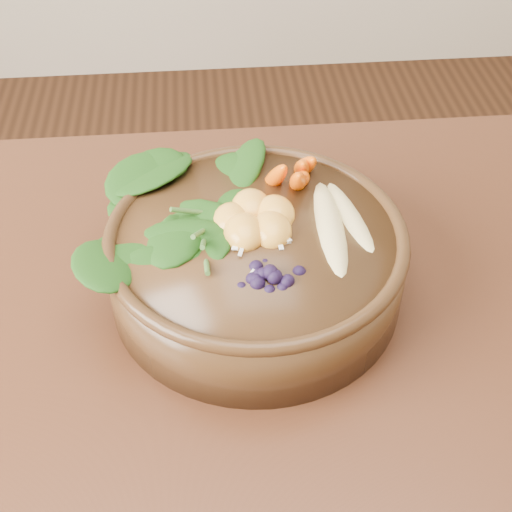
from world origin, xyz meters
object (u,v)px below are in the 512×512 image
(stoneware_bowl, at_px, (256,264))
(blueberry_pile, at_px, (271,261))
(carrot_cluster, at_px, (293,147))
(kale_heap, at_px, (200,183))
(mandarin_cluster, at_px, (255,209))
(banana_halves, at_px, (341,210))
(dining_table, at_px, (342,478))

(stoneware_bowl, relative_size, blueberry_pile, 2.16)
(stoneware_bowl, bearing_deg, carrot_cluster, 61.30)
(kale_heap, relative_size, mandarin_cluster, 2.07)
(mandarin_cluster, height_order, blueberry_pile, blueberry_pile)
(carrot_cluster, bearing_deg, mandarin_cluster, -129.81)
(carrot_cluster, distance_m, mandarin_cluster, 0.08)
(banana_halves, height_order, blueberry_pile, blueberry_pile)
(kale_heap, relative_size, blueberry_pile, 1.42)
(carrot_cluster, height_order, banana_halves, carrot_cluster)
(carrot_cluster, relative_size, blueberry_pile, 0.60)
(dining_table, height_order, stoneware_bowl, stoneware_bowl)
(kale_heap, height_order, blueberry_pile, kale_heap)
(kale_heap, xyz_separation_m, mandarin_cluster, (0.05, -0.04, -0.01))
(kale_heap, bearing_deg, dining_table, -61.54)
(dining_table, xyz_separation_m, kale_heap, (-0.11, 0.21, 0.19))
(mandarin_cluster, xyz_separation_m, blueberry_pile, (0.01, -0.07, 0.00))
(banana_halves, bearing_deg, blueberry_pile, -141.51)
(kale_heap, bearing_deg, stoneware_bowl, -48.14)
(dining_table, distance_m, blueberry_pile, 0.22)
(dining_table, distance_m, mandarin_cluster, 0.26)
(dining_table, xyz_separation_m, blueberry_pile, (-0.06, 0.10, 0.19))
(carrot_cluster, height_order, mandarin_cluster, carrot_cluster)
(mandarin_cluster, distance_m, blueberry_pile, 0.08)
(mandarin_cluster, bearing_deg, carrot_cluster, 55.19)
(kale_heap, distance_m, banana_halves, 0.14)
(stoneware_bowl, bearing_deg, blueberry_pile, -82.15)
(banana_halves, bearing_deg, dining_table, -99.81)
(kale_heap, distance_m, carrot_cluster, 0.10)
(carrot_cluster, bearing_deg, dining_table, -89.58)
(dining_table, xyz_separation_m, mandarin_cluster, (-0.07, 0.17, 0.18))
(kale_heap, relative_size, carrot_cluster, 2.37)
(banana_halves, relative_size, mandarin_cluster, 1.80)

